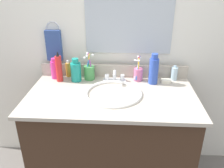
# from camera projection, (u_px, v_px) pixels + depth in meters

# --- Properties ---
(vanity_cabinet) EXTENTS (1.02, 0.54, 0.73)m
(vanity_cabinet) POSITION_uv_depth(u_px,v_px,m) (112.00, 143.00, 1.63)
(vanity_cabinet) COLOR #382316
(vanity_cabinet) RESTS_ON ground_plane
(countertop) EXTENTS (1.07, 0.59, 0.02)m
(countertop) POSITION_uv_depth(u_px,v_px,m) (112.00, 96.00, 1.47)
(countertop) COLOR #B2A899
(countertop) RESTS_ON vanity_cabinet
(backsplash) EXTENTS (1.07, 0.02, 0.09)m
(backsplash) POSITION_uv_depth(u_px,v_px,m) (114.00, 71.00, 1.71)
(backsplash) COLOR #B2A899
(backsplash) RESTS_ON countertop
(back_wall) EXTENTS (2.17, 0.04, 1.30)m
(back_wall) POSITION_uv_depth(u_px,v_px,m) (114.00, 85.00, 1.82)
(back_wall) COLOR white
(back_wall) RESTS_ON ground_plane
(mirror_panel) EXTENTS (0.60, 0.01, 0.56)m
(mirror_panel) POSITION_uv_depth(u_px,v_px,m) (129.00, 13.00, 1.56)
(mirror_panel) COLOR #B2BCC6
(towel_ring) EXTENTS (0.10, 0.01, 0.10)m
(towel_ring) POSITION_uv_depth(u_px,v_px,m) (53.00, 28.00, 1.64)
(towel_ring) COLOR silver
(hand_towel) EXTENTS (0.11, 0.04, 0.22)m
(hand_towel) POSITION_uv_depth(u_px,v_px,m) (54.00, 46.00, 1.67)
(hand_towel) COLOR #334C8C
(sink_basin) EXTENTS (0.37, 0.37, 0.11)m
(sink_basin) POSITION_uv_depth(u_px,v_px,m) (113.00, 98.00, 1.48)
(sink_basin) COLOR white
(sink_basin) RESTS_ON countertop
(faucet) EXTENTS (0.16, 0.10, 0.08)m
(faucet) POSITION_uv_depth(u_px,v_px,m) (115.00, 78.00, 1.63)
(faucet) COLOR silver
(faucet) RESTS_ON countertop
(bottle_gel_clear) EXTENTS (0.05, 0.05, 0.11)m
(bottle_gel_clear) POSITION_uv_depth(u_px,v_px,m) (174.00, 73.00, 1.65)
(bottle_gel_clear) COLOR silver
(bottle_gel_clear) RESTS_ON countertop
(bottle_soap_pink) EXTENTS (0.06, 0.06, 0.15)m
(bottle_soap_pink) POSITION_uv_depth(u_px,v_px,m) (55.00, 69.00, 1.67)
(bottle_soap_pink) COLOR #D8338C
(bottle_soap_pink) RESTS_ON countertop
(bottle_mouthwash_teal) EXTENTS (0.07, 0.07, 0.16)m
(bottle_mouthwash_teal) POSITION_uv_depth(u_px,v_px,m) (76.00, 71.00, 1.62)
(bottle_mouthwash_teal) COLOR teal
(bottle_mouthwash_teal) RESTS_ON countertop
(bottle_lotion_white) EXTENTS (0.05, 0.05, 0.12)m
(bottle_lotion_white) POSITION_uv_depth(u_px,v_px,m) (153.00, 72.00, 1.66)
(bottle_lotion_white) COLOR white
(bottle_lotion_white) RESTS_ON countertop
(bottle_shampoo_blue) EXTENTS (0.06, 0.06, 0.21)m
(bottle_shampoo_blue) POSITION_uv_depth(u_px,v_px,m) (154.00, 70.00, 1.57)
(bottle_shampoo_blue) COLOR #2D4CB2
(bottle_shampoo_blue) RESTS_ON countertop
(bottle_spray_red) EXTENTS (0.04, 0.04, 0.22)m
(bottle_spray_red) POSITION_uv_depth(u_px,v_px,m) (59.00, 68.00, 1.61)
(bottle_spray_red) COLOR red
(bottle_spray_red) RESTS_ON countertop
(bottle_oil_amber) EXTENTS (0.04, 0.04, 0.12)m
(bottle_oil_amber) POSITION_uv_depth(u_px,v_px,m) (68.00, 69.00, 1.70)
(bottle_oil_amber) COLOR gold
(bottle_oil_amber) RESTS_ON countertop
(cup_green) EXTENTS (0.07, 0.09, 0.20)m
(cup_green) POSITION_uv_depth(u_px,v_px,m) (89.00, 72.00, 1.66)
(cup_green) COLOR #3F8C47
(cup_green) RESTS_ON countertop
(cup_pink) EXTENTS (0.07, 0.08, 0.18)m
(cup_pink) POSITION_uv_depth(u_px,v_px,m) (138.00, 73.00, 1.64)
(cup_pink) COLOR #D16693
(cup_pink) RESTS_ON countertop
(soap_bar) EXTENTS (0.06, 0.04, 0.02)m
(soap_bar) POSITION_uv_depth(u_px,v_px,m) (166.00, 81.00, 1.62)
(soap_bar) COLOR white
(soap_bar) RESTS_ON countertop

